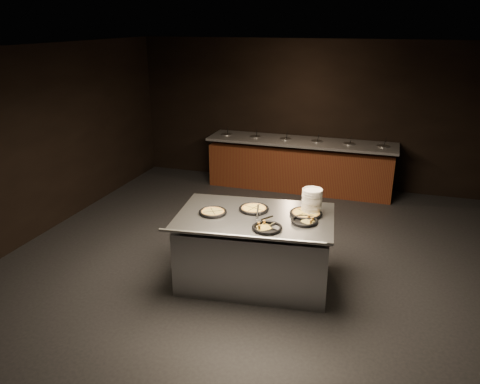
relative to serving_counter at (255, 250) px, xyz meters
The scene contains 11 objects.
room 1.03m from the serving_counter, 136.55° to the left, with size 7.02×8.02×2.92m.
salad_bar 3.70m from the serving_counter, 92.29° to the left, with size 3.70×0.83×1.18m.
serving_counter is the anchor object (origin of this frame).
plate_stack 0.97m from the serving_counter, 26.00° to the left, with size 0.26×0.26×0.31m, color white.
pan_veggie_whole 0.74m from the serving_counter, 168.05° to the right, with size 0.36×0.36×0.04m.
pan_cheese_whole 0.53m from the serving_counter, 111.67° to the left, with size 0.39×0.39×0.04m.
pan_cheese_slices_a 0.82m from the serving_counter, 19.44° to the left, with size 0.41×0.41×0.04m.
pan_cheese_slices_b 0.67m from the serving_counter, 54.72° to the right, with size 0.36×0.36×0.04m.
pan_veggie_slices 0.81m from the serving_counter, ahead, with size 0.33×0.33×0.04m.
server_left 0.57m from the serving_counter, 52.16° to the right, with size 0.13×0.31×0.15m.
server_right 0.68m from the serving_counter, 46.62° to the right, with size 0.30×0.19×0.16m.
Camera 1 is at (1.63, -5.32, 3.23)m, focal length 35.00 mm.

